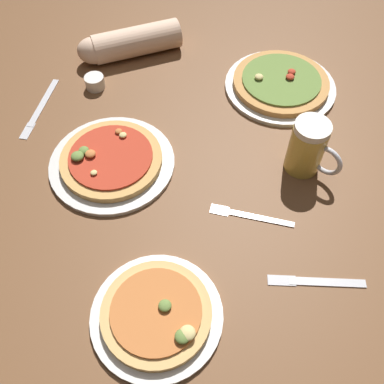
{
  "coord_description": "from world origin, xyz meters",
  "views": [
    {
      "loc": [
        -0.07,
        -0.59,
        0.86
      ],
      "look_at": [
        0.0,
        0.0,
        0.02
      ],
      "focal_mm": 40.54,
      "sensor_mm": 36.0,
      "label": 1
    }
  ],
  "objects_px": {
    "knife_right": "(40,108)",
    "diner_arm": "(127,43)",
    "pizza_plate_far": "(111,161)",
    "pizza_plate_side": "(281,84)",
    "pizza_plate_near": "(157,314)",
    "ramekin_sauce": "(95,82)",
    "fork_spare": "(249,216)",
    "beer_mug_dark": "(308,148)",
    "knife_spare": "(316,281)"
  },
  "relations": [
    {
      "from": "knife_right",
      "to": "diner_arm",
      "type": "bearing_deg",
      "value": 39.27
    },
    {
      "from": "pizza_plate_far",
      "to": "pizza_plate_side",
      "type": "height_order",
      "value": "pizza_plate_far"
    },
    {
      "from": "pizza_plate_near",
      "to": "ramekin_sauce",
      "type": "distance_m",
      "value": 0.72
    },
    {
      "from": "pizza_plate_near",
      "to": "ramekin_sauce",
      "type": "height_order",
      "value": "pizza_plate_near"
    },
    {
      "from": "pizza_plate_far",
      "to": "fork_spare",
      "type": "height_order",
      "value": "pizza_plate_far"
    },
    {
      "from": "beer_mug_dark",
      "to": "knife_spare",
      "type": "distance_m",
      "value": 0.32
    },
    {
      "from": "pizza_plate_near",
      "to": "pizza_plate_side",
      "type": "height_order",
      "value": "pizza_plate_near"
    },
    {
      "from": "pizza_plate_far",
      "to": "knife_right",
      "type": "relative_size",
      "value": 1.34
    },
    {
      "from": "pizza_plate_near",
      "to": "knife_right",
      "type": "distance_m",
      "value": 0.7
    },
    {
      "from": "pizza_plate_near",
      "to": "fork_spare",
      "type": "distance_m",
      "value": 0.32
    },
    {
      "from": "beer_mug_dark",
      "to": "diner_arm",
      "type": "bearing_deg",
      "value": 129.99
    },
    {
      "from": "pizza_plate_side",
      "to": "fork_spare",
      "type": "height_order",
      "value": "pizza_plate_side"
    },
    {
      "from": "pizza_plate_near",
      "to": "fork_spare",
      "type": "bearing_deg",
      "value": 42.77
    },
    {
      "from": "pizza_plate_near",
      "to": "diner_arm",
      "type": "height_order",
      "value": "diner_arm"
    },
    {
      "from": "fork_spare",
      "to": "diner_arm",
      "type": "bearing_deg",
      "value": 112.26
    },
    {
      "from": "pizza_plate_far",
      "to": "ramekin_sauce",
      "type": "height_order",
      "value": "pizza_plate_far"
    },
    {
      "from": "knife_right",
      "to": "diner_arm",
      "type": "xyz_separation_m",
      "value": [
        0.26,
        0.21,
        0.04
      ]
    },
    {
      "from": "pizza_plate_near",
      "to": "beer_mug_dark",
      "type": "distance_m",
      "value": 0.53
    },
    {
      "from": "pizza_plate_side",
      "to": "beer_mug_dark",
      "type": "distance_m",
      "value": 0.3
    },
    {
      "from": "pizza_plate_far",
      "to": "knife_spare",
      "type": "bearing_deg",
      "value": -41.42
    },
    {
      "from": "knife_right",
      "to": "fork_spare",
      "type": "bearing_deg",
      "value": -39.44
    },
    {
      "from": "beer_mug_dark",
      "to": "fork_spare",
      "type": "bearing_deg",
      "value": -141.06
    },
    {
      "from": "pizza_plate_side",
      "to": "beer_mug_dark",
      "type": "xyz_separation_m",
      "value": [
        -0.01,
        -0.3,
        0.06
      ]
    },
    {
      "from": "pizza_plate_near",
      "to": "knife_spare",
      "type": "relative_size",
      "value": 1.29
    },
    {
      "from": "diner_arm",
      "to": "knife_right",
      "type": "bearing_deg",
      "value": -140.73
    },
    {
      "from": "ramekin_sauce",
      "to": "knife_spare",
      "type": "relative_size",
      "value": 0.27
    },
    {
      "from": "pizza_plate_far",
      "to": "knife_spare",
      "type": "height_order",
      "value": "pizza_plate_far"
    },
    {
      "from": "knife_right",
      "to": "knife_spare",
      "type": "bearing_deg",
      "value": -44.07
    },
    {
      "from": "pizza_plate_near",
      "to": "fork_spare",
      "type": "height_order",
      "value": "pizza_plate_near"
    },
    {
      "from": "pizza_plate_side",
      "to": "knife_right",
      "type": "height_order",
      "value": "pizza_plate_side"
    },
    {
      "from": "knife_spare",
      "to": "diner_arm",
      "type": "bearing_deg",
      "value": 114.29
    },
    {
      "from": "pizza_plate_far",
      "to": "ramekin_sauce",
      "type": "distance_m",
      "value": 0.31
    },
    {
      "from": "knife_right",
      "to": "pizza_plate_near",
      "type": "bearing_deg",
      "value": -66.01
    },
    {
      "from": "pizza_plate_side",
      "to": "diner_arm",
      "type": "height_order",
      "value": "diner_arm"
    },
    {
      "from": "knife_right",
      "to": "knife_spare",
      "type": "relative_size",
      "value": 1.14
    },
    {
      "from": "beer_mug_dark",
      "to": "pizza_plate_near",
      "type": "bearing_deg",
      "value": -138.75
    },
    {
      "from": "beer_mug_dark",
      "to": "knife_right",
      "type": "bearing_deg",
      "value": 156.62
    },
    {
      "from": "pizza_plate_near",
      "to": "pizza_plate_side",
      "type": "relative_size",
      "value": 0.83
    },
    {
      "from": "pizza_plate_side",
      "to": "knife_spare",
      "type": "distance_m",
      "value": 0.61
    },
    {
      "from": "fork_spare",
      "to": "knife_spare",
      "type": "distance_m",
      "value": 0.21
    },
    {
      "from": "ramekin_sauce",
      "to": "pizza_plate_far",
      "type": "bearing_deg",
      "value": -81.78
    },
    {
      "from": "pizza_plate_far",
      "to": "fork_spare",
      "type": "relative_size",
      "value": 1.65
    },
    {
      "from": "fork_spare",
      "to": "diner_arm",
      "type": "xyz_separation_m",
      "value": [
        -0.26,
        0.63,
        0.04
      ]
    },
    {
      "from": "pizza_plate_far",
      "to": "pizza_plate_side",
      "type": "xyz_separation_m",
      "value": [
        0.49,
        0.23,
        0.0
      ]
    },
    {
      "from": "pizza_plate_far",
      "to": "pizza_plate_near",
      "type": "bearing_deg",
      "value": -78.24
    },
    {
      "from": "knife_spare",
      "to": "diner_arm",
      "type": "relative_size",
      "value": 0.65
    },
    {
      "from": "pizza_plate_far",
      "to": "fork_spare",
      "type": "xyz_separation_m",
      "value": [
        0.32,
        -0.2,
        -0.01
      ]
    },
    {
      "from": "knife_spare",
      "to": "pizza_plate_side",
      "type": "bearing_deg",
      "value": 83.53
    },
    {
      "from": "ramekin_sauce",
      "to": "diner_arm",
      "type": "distance_m",
      "value": 0.17
    },
    {
      "from": "pizza_plate_near",
      "to": "pizza_plate_far",
      "type": "xyz_separation_m",
      "value": [
        -0.09,
        0.41,
        -0.0
      ]
    }
  ]
}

